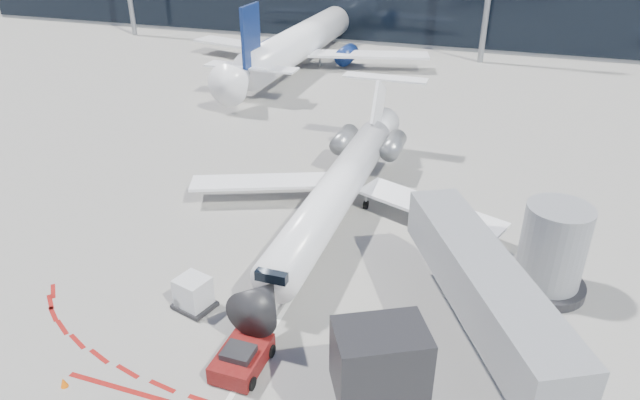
% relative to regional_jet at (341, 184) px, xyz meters
% --- Properties ---
extents(ground, '(260.00, 260.00, 0.00)m').
position_rel_regional_jet_xyz_m(ground, '(0.18, -5.50, -2.12)').
color(ground, slate).
rests_on(ground, ground).
extents(apron_centerline, '(0.25, 40.00, 0.01)m').
position_rel_regional_jet_xyz_m(apron_centerline, '(0.18, -3.50, -2.12)').
color(apron_centerline, silver).
rests_on(apron_centerline, ground).
extents(jet_bridge, '(10.03, 15.20, 4.90)m').
position_rel_regional_jet_xyz_m(jet_bridge, '(9.97, -8.51, 0.89)').
color(jet_bridge, gray).
rests_on(jet_bridge, ground).
extents(regional_jet, '(20.58, 25.38, 6.36)m').
position_rel_regional_jet_xyz_m(regional_jet, '(0.00, 0.00, 0.00)').
color(regional_jet, white).
rests_on(regional_jet, ground).
extents(pushback_tug, '(2.02, 4.67, 1.21)m').
position_rel_regional_jet_xyz_m(pushback_tug, '(-0.08, -14.29, -1.59)').
color(pushback_tug, '#550C0C').
rests_on(pushback_tug, ground).
extents(uld_container, '(2.17, 1.98, 1.72)m').
position_rel_regional_jet_xyz_m(uld_container, '(-4.04, -11.38, -1.27)').
color(uld_container, black).
rests_on(uld_container, ground).
extents(safety_cone_left, '(0.32, 0.32, 0.44)m').
position_rel_regional_jet_xyz_m(safety_cone_left, '(-6.57, -17.64, -1.90)').
color(safety_cone_left, '#FE6605').
rests_on(safety_cone_left, ground).
extents(bg_airliner_0, '(35.27, 37.34, 11.41)m').
position_rel_regional_jet_xyz_m(bg_airliner_0, '(-15.16, 35.04, 3.58)').
color(bg_airliner_0, white).
rests_on(bg_airliner_0, ground).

